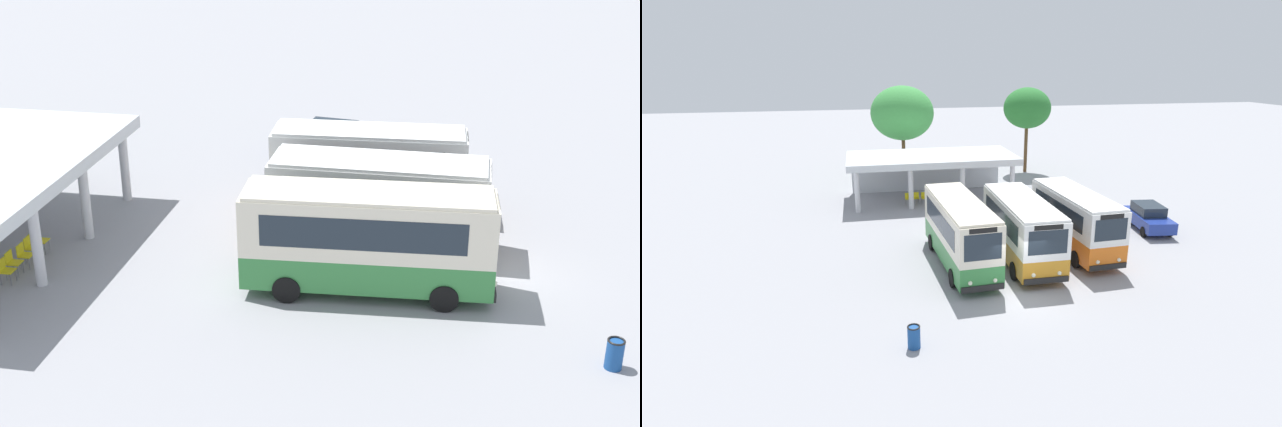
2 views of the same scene
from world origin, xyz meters
The scene contains 11 objects.
ground_plane centered at (0.00, 0.00, 0.00)m, with size 180.00×180.00×0.00m, color #939399.
city_bus_nearest_orange centered at (-1.95, 4.20, 1.91)m, with size 2.55×8.13×3.48m.
city_bus_second_in_row centered at (1.38, 4.24, 1.84)m, with size 2.46×7.74×3.34m.
city_bus_middle_cream centered at (4.71, 4.99, 1.85)m, with size 2.49×7.62×3.35m.
parked_car_flank centered at (10.77, 7.27, 0.83)m, with size 2.28×4.22×1.62m.
waiting_chair_end_by_column centered at (-3.45, 15.98, 0.52)m, with size 0.44×0.44×0.86m.
waiting_chair_second_from_end centered at (-2.85, 16.04, 0.52)m, with size 0.44×0.44×0.86m.
waiting_chair_middle_seat centered at (-2.26, 15.94, 0.52)m, with size 0.44×0.44×0.86m.
waiting_chair_fourth_seat centered at (-1.66, 15.99, 0.52)m, with size 0.44×0.44×0.86m.
waiting_chair_fifth_seat centered at (-1.06, 15.97, 0.52)m, with size 0.44×0.44×0.86m.
litter_bin_apron centered at (-5.19, -3.05, 0.46)m, with size 0.49×0.49×0.90m.
Camera 1 is at (-26.59, 1.40, 13.37)m, focal length 48.60 mm.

